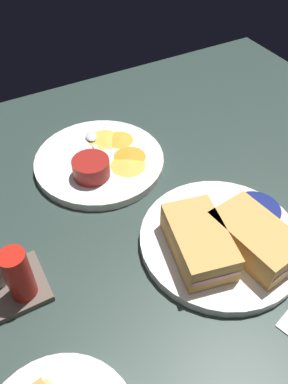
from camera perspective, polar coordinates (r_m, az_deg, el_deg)
The scene contains 11 objects.
ground_plane at distance 64.78cm, azimuth 7.09°, elevation -8.28°, with size 110.00×110.00×3.00cm, color #283833.
plate_sandwich_main at distance 63.72cm, azimuth 10.89°, elevation -6.81°, with size 25.25×25.25×1.60cm, color white.
sandwich_half_near at distance 58.96cm, azimuth 7.84°, elevation -7.03°, with size 14.47×10.26×4.80cm.
sandwich_half_far at distance 60.99cm, azimuth 15.57°, elevation -6.40°, with size 14.05×9.21×4.80cm.
ramekin_dark_sauce at distance 64.18cm, azimuth 15.48°, elevation -3.39°, with size 7.47×7.47×3.95cm.
spoon_by_dark_ramekin at distance 63.35cm, azimuth 10.49°, elevation -5.46°, with size 3.94×9.91×0.80cm.
plate_chips_companion at distance 76.07cm, azimuth -6.39°, elevation 4.39°, with size 24.32×24.32×1.60cm, color white.
ramekin_light_gravy at distance 70.98cm, azimuth -7.59°, elevation 3.52°, with size 6.65×6.65×3.37cm.
spoon_by_gravy_ramekin at distance 79.23cm, azimuth -7.35°, elevation 7.31°, with size 9.96×3.24×0.80cm.
plantain_chip_scatter at distance 76.70cm, azimuth -3.38°, elevation 6.11°, with size 17.64×10.42×0.60cm.
condiment_caddy at distance 58.52cm, azimuth -18.44°, elevation -11.51°, with size 9.00×9.00×9.50cm.
Camera 1 is at (-29.63, 25.22, 50.29)cm, focal length 37.27 mm.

